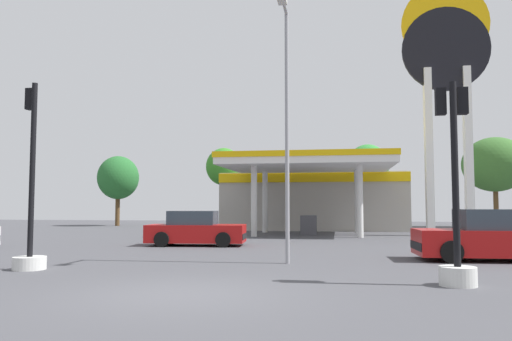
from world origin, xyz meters
TOP-DOWN VIEW (x-y plane):
  - ground_plane at (0.00, 0.00)m, footprint 90.00×90.00m
  - gas_station at (1.23, 25.68)m, footprint 12.31×13.90m
  - station_pole_sign at (8.91, 19.83)m, footprint 4.74×0.56m
  - car_1 at (-2.89, 11.12)m, footprint 4.11×2.08m
  - car_2 at (7.39, 7.01)m, footprint 4.35×2.11m
  - traffic_signal_0 at (5.32, 1.89)m, footprint 0.75×0.75m
  - traffic_signal_1 at (-4.94, 2.88)m, footprint 0.83×0.83m
  - tree_0 at (-14.93, 29.90)m, footprint 3.36×3.36m
  - tree_1 at (-6.10, 30.12)m, footprint 2.85×2.85m
  - tree_2 at (5.23, 31.87)m, footprint 3.32×3.32m
  - tree_3 at (14.59, 31.31)m, footprint 4.75×4.75m
  - corner_streetlamp at (1.48, 5.12)m, footprint 0.24×1.48m

SIDE VIEW (x-z plane):
  - ground_plane at x=0.00m, z-range 0.00..0.00m
  - car_1 at x=-2.89m, z-range -0.07..1.36m
  - car_2 at x=7.39m, z-range -0.07..1.46m
  - traffic_signal_1 at x=-4.94m, z-range -1.22..3.63m
  - traffic_signal_0 at x=5.32m, z-range -0.79..3.44m
  - gas_station at x=1.23m, z-range 0.00..4.41m
  - tree_0 at x=-14.93m, z-range 1.06..6.77m
  - corner_streetlamp at x=1.48m, z-range 0.71..8.07m
  - tree_1 at x=-6.10m, z-range 1.59..7.83m
  - tree_3 at x=14.59m, z-range 1.33..8.15m
  - tree_2 at x=5.23m, z-range 1.50..8.01m
  - station_pole_sign at x=8.91m, z-range 2.13..16.29m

